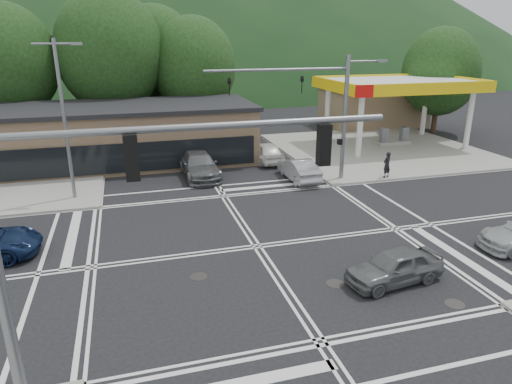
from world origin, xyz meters
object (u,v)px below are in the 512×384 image
object	(u,v)px
car_queue_b	(266,152)
car_northbound	(199,165)
car_queue_a	(299,169)
car_grey_center	(394,266)
pedestrian	(387,165)

from	to	relation	value
car_queue_b	car_northbound	xyz separation A→B (m)	(-5.49, -2.39, 0.05)
car_queue_a	car_queue_b	xyz separation A→B (m)	(-0.74, 5.00, 0.04)
car_grey_center	car_queue_a	xyz separation A→B (m)	(1.28, 13.50, 0.05)
car_grey_center	car_queue_a	size ratio (longest dim) A/B	0.90
car_grey_center	car_queue_b	distance (m)	18.51
car_queue_b	pedestrian	size ratio (longest dim) A/B	2.61
car_queue_b	car_northbound	distance (m)	5.99
car_grey_center	car_queue_a	bearing A→B (deg)	167.20
car_northbound	pedestrian	world-z (taller)	pedestrian
car_grey_center	car_queue_a	world-z (taller)	car_queue_a
car_queue_b	car_grey_center	bearing A→B (deg)	87.32
car_queue_b	pedestrian	bearing A→B (deg)	133.47
car_queue_a	pedestrian	size ratio (longest dim) A/B	2.57
car_northbound	car_grey_center	bearing A→B (deg)	-74.22
car_queue_a	pedestrian	distance (m)	5.85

